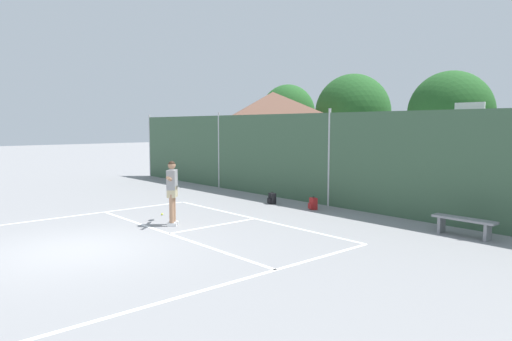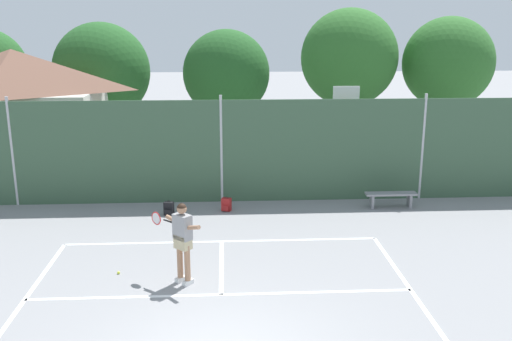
# 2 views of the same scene
# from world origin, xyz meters

# --- Properties ---
(chainlink_fence) EXTENTS (26.09, 0.09, 3.45)m
(chainlink_fence) POSITION_xyz_m (0.00, 9.00, 1.65)
(chainlink_fence) COLOR #38563D
(chainlink_fence) RESTS_ON ground
(basketball_hoop) EXTENTS (0.90, 0.67, 3.55)m
(basketball_hoop) POSITION_xyz_m (4.24, 10.44, 2.31)
(basketball_hoop) COLOR yellow
(basketball_hoop) RESTS_ON ground
(clubhouse_building) EXTENTS (6.70, 4.69, 4.67)m
(clubhouse_building) POSITION_xyz_m (-7.94, 13.74, 2.42)
(clubhouse_building) COLOR beige
(clubhouse_building) RESTS_ON ground
(treeline_backdrop) EXTENTS (24.83, 3.99, 6.31)m
(treeline_backdrop) POSITION_xyz_m (1.04, 17.40, 3.72)
(treeline_backdrop) COLOR brown
(treeline_backdrop) RESTS_ON ground
(tennis_player) EXTENTS (1.15, 0.96, 1.85)m
(tennis_player) POSITION_xyz_m (-0.83, 3.10, 1.11)
(tennis_player) COLOR silver
(tennis_player) RESTS_ON ground
(tennis_ball) EXTENTS (0.07, 0.07, 0.07)m
(tennis_ball) POSITION_xyz_m (-2.37, 3.64, 0.03)
(tennis_ball) COLOR #CCE033
(tennis_ball) RESTS_ON ground
(backpack_black) EXTENTS (0.31, 0.29, 0.46)m
(backpack_black) POSITION_xyz_m (-1.60, 7.73, 0.19)
(backpack_black) COLOR black
(backpack_black) RESTS_ON ground
(backpack_red) EXTENTS (0.33, 0.31, 0.46)m
(backpack_red) POSITION_xyz_m (0.13, 8.03, 0.19)
(backpack_red) COLOR maroon
(backpack_red) RESTS_ON ground
(courtside_bench) EXTENTS (1.60, 0.36, 0.48)m
(courtside_bench) POSITION_xyz_m (5.28, 8.07, 0.36)
(courtside_bench) COLOR gray
(courtside_bench) RESTS_ON ground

